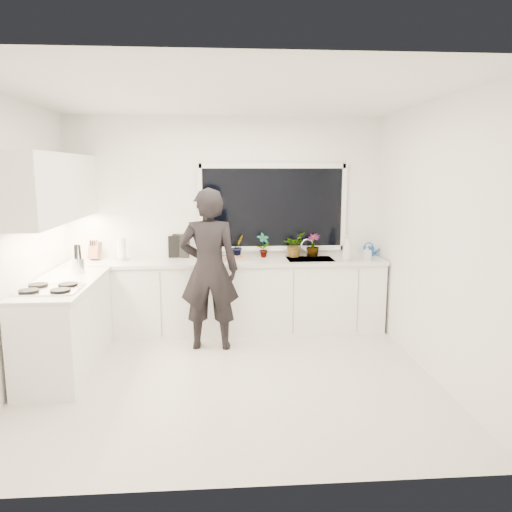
{
  "coord_description": "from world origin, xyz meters",
  "views": [
    {
      "loc": [
        -0.09,
        -4.68,
        2.04
      ],
      "look_at": [
        0.29,
        0.4,
        1.15
      ],
      "focal_mm": 35.0,
      "sensor_mm": 36.0,
      "label": 1
    }
  ],
  "objects": [
    {
      "name": "picture_frame_small",
      "position": [
        -0.59,
        1.69,
        1.07
      ],
      "size": [
        0.24,
        0.12,
        0.3
      ],
      "primitive_type": "cube",
      "rotation": [
        0.0,
        0.0,
        -0.41
      ],
      "color": "black",
      "rests_on": "countertop_back"
    },
    {
      "name": "floor",
      "position": [
        0.0,
        0.0,
        -0.01
      ],
      "size": [
        4.0,
        3.5,
        0.02
      ],
      "primitive_type": "cube",
      "color": "beige",
      "rests_on": "ground"
    },
    {
      "name": "pizza_tray",
      "position": [
        0.02,
        1.42,
        0.94
      ],
      "size": [
        0.56,
        0.5,
        0.03
      ],
      "primitive_type": "cube",
      "rotation": [
        0.0,
        0.0,
        0.43
      ],
      "color": "#B5B5BA",
      "rests_on": "countertop_back"
    },
    {
      "name": "upper_cabinets",
      "position": [
        -1.79,
        0.7,
        1.85
      ],
      "size": [
        0.34,
        2.1,
        0.7
      ],
      "primitive_type": "cube",
      "color": "white",
      "rests_on": "wall_left"
    },
    {
      "name": "utensil_crock",
      "position": [
        -1.63,
        0.8,
        1.0
      ],
      "size": [
        0.15,
        0.15,
        0.16
      ],
      "primitive_type": "cylinder",
      "rotation": [
        0.0,
        0.0,
        -0.19
      ],
      "color": "#A9AAAE",
      "rests_on": "countertop_left"
    },
    {
      "name": "wall_right",
      "position": [
        2.01,
        0.0,
        1.35
      ],
      "size": [
        0.02,
        3.5,
        2.7
      ],
      "primitive_type": "cube",
      "color": "white",
      "rests_on": "ground"
    },
    {
      "name": "faucet",
      "position": [
        1.05,
        1.65,
        1.03
      ],
      "size": [
        0.03,
        0.03,
        0.22
      ],
      "primitive_type": "cylinder",
      "color": "silver",
      "rests_on": "countertop_back"
    },
    {
      "name": "base_cabinets_left",
      "position": [
        -1.67,
        0.35,
        0.44
      ],
      "size": [
        0.58,
        1.6,
        0.88
      ],
      "primitive_type": "cube",
      "color": "white",
      "rests_on": "floor"
    },
    {
      "name": "sink",
      "position": [
        1.05,
        1.45,
        0.87
      ],
      "size": [
        0.58,
        0.42,
        0.14
      ],
      "primitive_type": "cube",
      "color": "silver",
      "rests_on": "countertop_back"
    },
    {
      "name": "ceiling",
      "position": [
        0.0,
        0.0,
        2.71
      ],
      "size": [
        4.0,
        3.5,
        0.02
      ],
      "primitive_type": "cube",
      "color": "white",
      "rests_on": "wall_back"
    },
    {
      "name": "herb_plants",
      "position": [
        0.76,
        1.61,
        1.07
      ],
      "size": [
        1.19,
        0.37,
        0.32
      ],
      "color": "#26662D",
      "rests_on": "countertop_back"
    },
    {
      "name": "countertop_left",
      "position": [
        -1.67,
        0.35,
        0.9
      ],
      "size": [
        0.62,
        1.6,
        0.04
      ],
      "primitive_type": "cube",
      "color": "silver",
      "rests_on": "base_cabinets_left"
    },
    {
      "name": "stovetop",
      "position": [
        -1.69,
        -0.0,
        0.94
      ],
      "size": [
        0.56,
        0.48,
        0.03
      ],
      "primitive_type": "cube",
      "color": "black",
      "rests_on": "countertop_left"
    },
    {
      "name": "window",
      "position": [
        0.6,
        1.73,
        1.55
      ],
      "size": [
        1.8,
        0.02,
        1.0
      ],
      "primitive_type": "cube",
      "color": "black",
      "rests_on": "wall_back"
    },
    {
      "name": "knife_block",
      "position": [
        -1.64,
        1.59,
        1.03
      ],
      "size": [
        0.15,
        0.13,
        0.22
      ],
      "primitive_type": "cube",
      "rotation": [
        0.0,
        0.0,
        -0.29
      ],
      "color": "olive",
      "rests_on": "countertop_back"
    },
    {
      "name": "wall_left",
      "position": [
        -2.01,
        0.0,
        1.35
      ],
      "size": [
        0.02,
        3.5,
        2.7
      ],
      "primitive_type": "cube",
      "color": "white",
      "rests_on": "ground"
    },
    {
      "name": "paper_towel_roll",
      "position": [
        -1.31,
        1.55,
        1.05
      ],
      "size": [
        0.14,
        0.14,
        0.26
      ],
      "primitive_type": "cylinder",
      "rotation": [
        0.0,
        0.0,
        0.29
      ],
      "color": "white",
      "rests_on": "countertop_back"
    },
    {
      "name": "base_cabinets_back",
      "position": [
        0.0,
        1.45,
        0.44
      ],
      "size": [
        3.92,
        0.58,
        0.88
      ],
      "primitive_type": "cube",
      "color": "white",
      "rests_on": "floor"
    },
    {
      "name": "countertop_back",
      "position": [
        0.0,
        1.44,
        0.9
      ],
      "size": [
        3.94,
        0.62,
        0.04
      ],
      "primitive_type": "cube",
      "color": "silver",
      "rests_on": "base_cabinets_back"
    },
    {
      "name": "person",
      "position": [
        -0.21,
        0.86,
        0.92
      ],
      "size": [
        0.7,
        0.48,
        1.84
      ],
      "primitive_type": "imported",
      "rotation": [
        0.0,
        0.0,
        3.08
      ],
      "color": "black",
      "rests_on": "floor"
    },
    {
      "name": "pizza",
      "position": [
        0.02,
        1.42,
        0.95
      ],
      "size": [
        0.5,
        0.44,
        0.01
      ],
      "primitive_type": "cube",
      "rotation": [
        0.0,
        0.0,
        0.43
      ],
      "color": "#B02117",
      "rests_on": "pizza_tray"
    },
    {
      "name": "soap_bottles",
      "position": [
        1.54,
        1.3,
        1.06
      ],
      "size": [
        0.36,
        0.13,
        0.32
      ],
      "color": "#D8BF66",
      "rests_on": "countertop_back"
    },
    {
      "name": "watering_can",
      "position": [
        1.85,
        1.61,
        0.98
      ],
      "size": [
        0.18,
        0.18,
        0.13
      ],
      "primitive_type": "cylinder",
      "rotation": [
        0.0,
        0.0,
        -0.31
      ],
      "color": "#1249AA",
      "rests_on": "countertop_back"
    },
    {
      "name": "picture_frame_large",
      "position": [
        -0.63,
        1.69,
        1.06
      ],
      "size": [
        0.22,
        0.03,
        0.28
      ],
      "primitive_type": "cube",
      "rotation": [
        0.0,
        0.0,
        0.07
      ],
      "color": "black",
      "rests_on": "countertop_back"
    },
    {
      "name": "wall_back",
      "position": [
        0.0,
        1.76,
        1.35
      ],
      "size": [
        4.0,
        0.02,
        2.7
      ],
      "primitive_type": "cube",
      "color": "white",
      "rests_on": "ground"
    }
  ]
}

